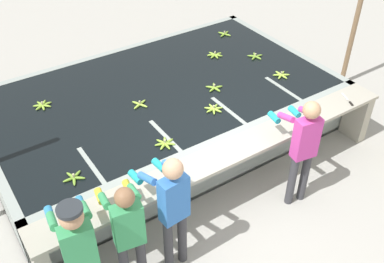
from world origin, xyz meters
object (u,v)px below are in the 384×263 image
at_px(worker_0, 80,253).
at_px(banana_bunch_floating_7, 140,104).
at_px(banana_bunch_floating_1, 43,105).
at_px(banana_bunch_floating_4, 215,55).
at_px(banana_bunch_floating_3, 281,75).
at_px(worker_1, 128,230).
at_px(banana_bunch_floating_5, 214,88).
at_px(banana_bunch_floating_0, 165,143).
at_px(banana_bunch_floating_2, 214,109).
at_px(banana_bunch_floating_8, 224,34).
at_px(support_post_right, 360,4).
at_px(worker_2, 172,205).
at_px(banana_bunch_floating_9, 255,56).
at_px(worker_3, 303,144).
at_px(banana_bunch_floating_10, 74,178).
at_px(knife_0, 349,101).

distance_m(worker_0, banana_bunch_floating_7, 2.80).
distance_m(banana_bunch_floating_1, banana_bunch_floating_4, 3.04).
bearing_deg(banana_bunch_floating_3, worker_0, -158.60).
height_order(worker_1, banana_bunch_floating_5, worker_1).
xyz_separation_m(banana_bunch_floating_0, banana_bunch_floating_2, (1.00, 0.29, 0.00)).
xyz_separation_m(banana_bunch_floating_3, banana_bunch_floating_8, (0.14, 1.73, 0.00)).
relative_size(worker_0, banana_bunch_floating_8, 6.25).
height_order(banana_bunch_floating_3, banana_bunch_floating_5, same).
bearing_deg(banana_bunch_floating_4, banana_bunch_floating_3, -66.71).
height_order(banana_bunch_floating_0, support_post_right, support_post_right).
bearing_deg(banana_bunch_floating_8, banana_bunch_floating_7, -154.01).
distance_m(banana_bunch_floating_2, banana_bunch_floating_4, 1.65).
bearing_deg(banana_bunch_floating_2, worker_1, -146.92).
distance_m(worker_2, banana_bunch_floating_4, 3.70).
distance_m(banana_bunch_floating_5, banana_bunch_floating_8, 1.93).
height_order(banana_bunch_floating_9, support_post_right, support_post_right).
bearing_deg(banana_bunch_floating_4, banana_bunch_floating_7, -160.97).
distance_m(worker_3, banana_bunch_floating_10, 2.89).
distance_m(banana_bunch_floating_4, support_post_right, 2.66).
relative_size(worker_3, banana_bunch_floating_9, 5.98).
distance_m(banana_bunch_floating_2, banana_bunch_floating_5, 0.58).
bearing_deg(banana_bunch_floating_1, banana_bunch_floating_2, -35.72).
relative_size(banana_bunch_floating_4, support_post_right, 0.09).
xyz_separation_m(banana_bunch_floating_2, banana_bunch_floating_5, (0.35, 0.46, 0.00)).
height_order(worker_3, banana_bunch_floating_10, worker_3).
relative_size(banana_bunch_floating_10, knife_0, 0.83).
xyz_separation_m(worker_2, banana_bunch_floating_10, (-0.70, 1.12, -0.12)).
relative_size(worker_2, banana_bunch_floating_4, 5.90).
distance_m(banana_bunch_floating_9, knife_0, 1.86).
xyz_separation_m(banana_bunch_floating_9, knife_0, (0.27, -1.84, -0.01)).
relative_size(banana_bunch_floating_0, knife_0, 0.84).
xyz_separation_m(worker_2, banana_bunch_floating_4, (2.53, 2.70, -0.12)).
distance_m(banana_bunch_floating_0, banana_bunch_floating_2, 1.04).
bearing_deg(banana_bunch_floating_4, worker_0, -142.61).
bearing_deg(banana_bunch_floating_1, worker_2, -80.01).
bearing_deg(worker_2, banana_bunch_floating_3, 27.00).
bearing_deg(worker_0, support_post_right, 16.58).
bearing_deg(worker_1, knife_0, 6.04).
relative_size(banana_bunch_floating_8, support_post_right, 0.09).
height_order(worker_1, worker_2, worker_2).
bearing_deg(support_post_right, knife_0, -140.06).
bearing_deg(banana_bunch_floating_5, worker_3, -88.26).
bearing_deg(banana_bunch_floating_0, worker_1, -135.48).
relative_size(banana_bunch_floating_1, banana_bunch_floating_3, 1.00).
height_order(worker_0, banana_bunch_floating_0, worker_0).
bearing_deg(banana_bunch_floating_4, banana_bunch_floating_2, -126.53).
bearing_deg(banana_bunch_floating_2, banana_bunch_floating_1, 144.28).
bearing_deg(banana_bunch_floating_9, banana_bunch_floating_2, -149.83).
bearing_deg(banana_bunch_floating_10, knife_0, -9.81).
relative_size(worker_0, banana_bunch_floating_9, 6.19).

